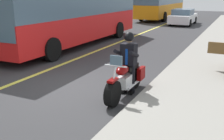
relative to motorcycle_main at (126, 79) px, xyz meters
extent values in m
plane|color=#333335|center=(0.14, -1.56, -0.45)|extent=(80.00, 80.00, 0.00)
cube|color=#E5DB4C|center=(0.14, -3.56, -0.45)|extent=(60.00, 0.16, 0.01)
cylinder|color=black|center=(0.85, 0.00, -0.12)|extent=(0.66, 0.20, 0.66)
cylinder|color=black|center=(-0.70, -0.01, -0.12)|extent=(0.66, 0.20, 0.66)
cube|color=silver|center=(0.05, 0.00, -0.03)|extent=(0.56, 0.28, 0.32)
ellipsoid|color=#720505|center=(0.25, 0.00, 0.33)|extent=(0.56, 0.28, 0.24)
cube|color=black|center=(-0.30, 0.00, 0.29)|extent=(0.70, 0.28, 0.12)
cube|color=#720505|center=(-0.66, 0.21, 0.03)|extent=(0.40, 0.12, 0.36)
cube|color=#720505|center=(-0.65, -0.23, 0.03)|extent=(0.40, 0.12, 0.36)
cylinder|color=silver|center=(0.83, 0.00, 0.15)|extent=(0.35, 0.05, 0.76)
cylinder|color=silver|center=(0.67, 0.00, 0.55)|extent=(0.04, 0.60, 0.04)
cube|color=#720505|center=(0.85, 0.00, 0.23)|extent=(0.36, 0.16, 0.06)
cylinder|color=silver|center=(-0.26, 0.16, -0.19)|extent=(0.90, 0.08, 0.08)
cube|color=slate|center=(0.65, 0.00, 0.67)|extent=(0.04, 0.32, 0.28)
cylinder|color=black|center=(-0.21, 0.12, -0.03)|extent=(0.14, 0.14, 0.84)
cube|color=black|center=(-0.15, 0.12, -0.40)|extent=(0.26, 0.11, 0.10)
cylinder|color=black|center=(-0.20, -0.12, -0.03)|extent=(0.14, 0.14, 0.84)
cube|color=black|center=(-0.14, -0.12, -0.40)|extent=(0.26, 0.11, 0.10)
cube|color=black|center=(-0.20, 0.00, 0.67)|extent=(0.32, 0.40, 0.60)
cube|color=navy|center=(-0.04, 0.00, 0.63)|extent=(0.02, 0.07, 0.44)
cylinder|color=black|center=(-0.03, 0.22, 0.73)|extent=(0.55, 0.10, 0.28)
cylinder|color=black|center=(-0.02, -0.22, 0.73)|extent=(0.55, 0.10, 0.28)
sphere|color=tan|center=(-0.20, 0.00, 1.10)|extent=(0.22, 0.22, 0.22)
sphere|color=black|center=(-0.20, 0.00, 1.15)|extent=(0.28, 0.28, 0.28)
cube|color=red|center=(-5.85, -5.46, 1.32)|extent=(11.00, 2.50, 2.85)
cube|color=slate|center=(-5.85, -5.46, 1.65)|extent=(11.04, 2.52, 0.90)
cylinder|color=black|center=(-2.25, -4.26, 0.05)|extent=(1.00, 0.30, 1.00)
cylinder|color=black|center=(-2.25, -6.66, 0.05)|extent=(1.00, 0.30, 1.00)
cylinder|color=black|center=(-9.05, -4.26, 0.05)|extent=(1.00, 0.30, 1.00)
cylinder|color=black|center=(-9.05, -6.66, 0.05)|extent=(1.00, 0.30, 1.00)
cube|color=orange|center=(-23.32, -5.43, 1.32)|extent=(11.00, 2.50, 2.85)
cylinder|color=black|center=(-26.92, -6.63, 0.05)|extent=(1.00, 0.30, 1.00)
cylinder|color=black|center=(-26.92, -4.23, 0.05)|extent=(1.00, 0.30, 1.00)
cylinder|color=black|center=(-20.12, -6.63, 0.05)|extent=(1.00, 0.30, 1.00)
cylinder|color=black|center=(-20.12, -4.23, 0.05)|extent=(1.00, 0.30, 1.00)
cube|color=white|center=(-18.52, -2.06, 0.10)|extent=(4.60, 1.80, 0.70)
cube|color=slate|center=(-18.32, -2.06, 0.65)|extent=(2.40, 1.60, 0.60)
cylinder|color=black|center=(-19.97, -2.91, -0.13)|extent=(0.64, 0.22, 0.64)
cylinder|color=black|center=(-19.97, -1.21, -0.13)|extent=(0.64, 0.22, 0.64)
cylinder|color=black|center=(-17.07, -2.91, -0.13)|extent=(0.64, 0.22, 0.64)
cylinder|color=black|center=(-17.07, -1.21, -0.13)|extent=(0.64, 0.22, 0.64)
cube|color=slate|center=(-13.56, -12.53, 1.55)|extent=(1.10, 0.06, 1.60)
cube|color=slate|center=(-7.71, -12.53, 1.55)|extent=(1.10, 0.06, 1.60)
camera|label=1|loc=(6.47, 2.66, 2.28)|focal=42.81mm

